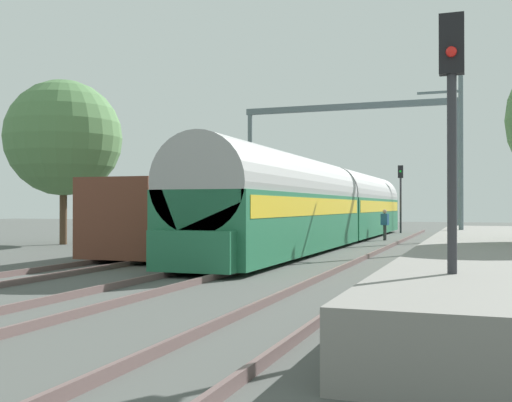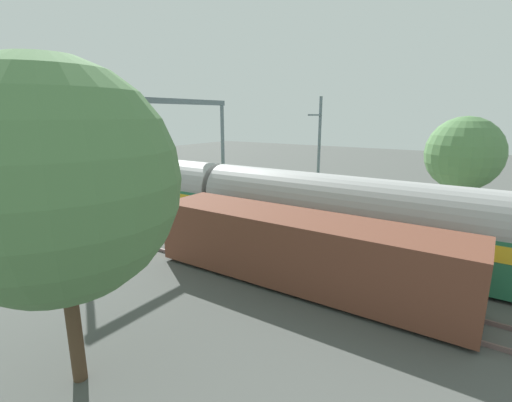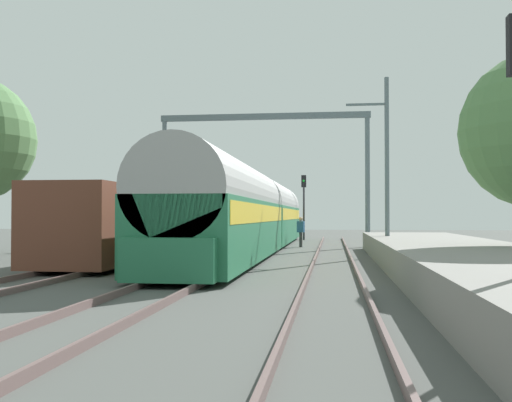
% 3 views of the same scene
% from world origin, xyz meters
% --- Properties ---
extents(ground, '(120.00, 120.00, 0.00)m').
position_xyz_m(ground, '(0.00, 0.00, 0.00)').
color(ground, '#4C4F4C').
extents(track_far_west, '(1.52, 60.00, 0.16)m').
position_xyz_m(track_far_west, '(-4.05, 0.00, 0.08)').
color(track_far_west, '#695251').
rests_on(track_far_west, ground).
extents(track_west, '(1.52, 60.00, 0.16)m').
position_xyz_m(track_west, '(0.00, 0.00, 0.08)').
color(track_west, '#695251').
rests_on(track_west, ground).
extents(track_east, '(1.52, 60.00, 0.16)m').
position_xyz_m(track_east, '(4.05, 0.00, 0.08)').
color(track_east, '#695251').
rests_on(track_east, ground).
extents(platform, '(4.40, 28.00, 0.90)m').
position_xyz_m(platform, '(7.86, 2.00, 0.45)').
color(platform, gray).
rests_on(platform, ground).
extents(passenger_train, '(2.93, 32.85, 3.82)m').
position_xyz_m(passenger_train, '(0.00, 13.30, 1.97)').
color(passenger_train, '#236B47').
rests_on(passenger_train, ground).
extents(freight_car, '(2.80, 13.00, 2.70)m').
position_xyz_m(freight_car, '(-4.05, 5.82, 1.47)').
color(freight_car, brown).
rests_on(freight_car, ground).
extents(person_crossing, '(0.45, 0.35, 1.73)m').
position_xyz_m(person_crossing, '(2.22, 17.21, 1.03)').
color(person_crossing, '#353535').
rests_on(person_crossing, ground).
extents(railway_signal_near, '(0.36, 0.30, 4.76)m').
position_xyz_m(railway_signal_near, '(6.78, -8.34, 3.06)').
color(railway_signal_near, '#2D2D33').
rests_on(railway_signal_near, ground).
extents(railway_signal_far, '(0.36, 0.30, 4.81)m').
position_xyz_m(railway_signal_far, '(1.92, 27.32, 3.09)').
color(railway_signal_far, '#2D2D33').
rests_on(railway_signal_far, ground).
extents(catenary_gantry, '(12.49, 0.28, 7.86)m').
position_xyz_m(catenary_gantry, '(0.00, 17.92, 5.63)').
color(catenary_gantry, slate).
rests_on(catenary_gantry, ground).
extents(catenary_pole_east_mid, '(1.90, 0.20, 8.00)m').
position_xyz_m(catenary_pole_east_mid, '(6.40, 9.86, 4.15)').
color(catenary_pole_east_mid, slate).
rests_on(catenary_pole_east_mid, ground).
extents(tree_west_background, '(5.76, 5.76, 8.19)m').
position_xyz_m(tree_west_background, '(-12.35, 8.09, 5.30)').
color(tree_west_background, '#4C3826').
rests_on(tree_west_background, ground).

